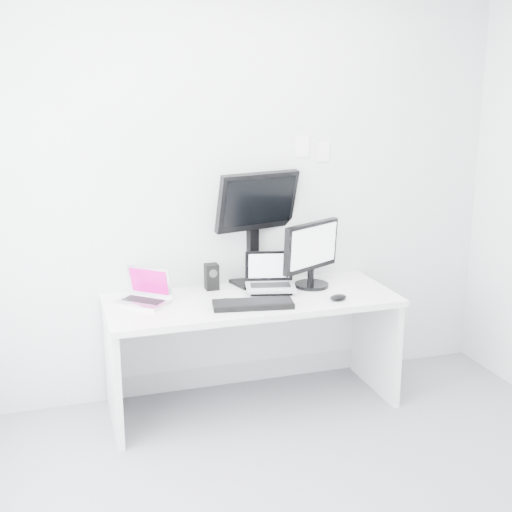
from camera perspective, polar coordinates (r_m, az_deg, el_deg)
name	(u,v)px	position (r m, az deg, el deg)	size (l,w,h in m)	color
back_wall	(236,190)	(4.35, -1.72, 5.62)	(3.60, 3.60, 0.00)	silver
desk	(252,352)	(4.29, -0.34, -8.19)	(1.80, 0.70, 0.73)	white
macbook	(142,286)	(4.08, -9.70, -2.52)	(0.30, 0.23, 0.23)	silver
speaker	(212,277)	(4.32, -3.79, -1.77)	(0.08, 0.08, 0.17)	black
dell_laptop	(271,273)	(4.23, 1.25, -1.44)	(0.31, 0.24, 0.26)	#AFB2B7
rear_monitor	(255,227)	(4.37, -0.05, 2.51)	(0.56, 0.20, 0.77)	black
samsung_monitor	(312,254)	(4.34, 4.80, 0.19)	(0.48, 0.22, 0.44)	black
keyboard	(253,304)	(3.99, -0.26, -4.12)	(0.48, 0.17, 0.03)	black
mouse	(338,297)	(4.14, 7.00, -3.51)	(0.11, 0.07, 0.04)	black
wall_note_0	(302,146)	(4.45, 3.93, 9.30)	(0.10, 0.00, 0.14)	white
wall_note_1	(323,151)	(4.51, 5.72, 8.82)	(0.09, 0.00, 0.13)	white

